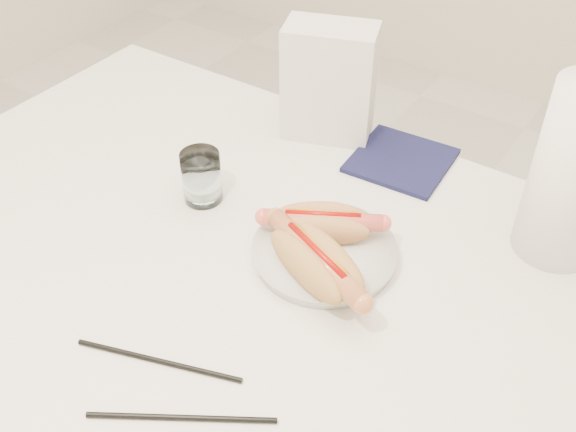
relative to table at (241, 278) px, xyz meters
The scene contains 10 objects.
table is the anchor object (origin of this frame).
plate 0.14m from the table, 26.15° to the left, with size 0.20×0.20×0.02m, color silver.
hotdog_left 0.16m from the table, 40.10° to the left, with size 0.16×0.13×0.05m.
hotdog_right 0.17m from the table, ahead, with size 0.19×0.13×0.05m.
water_glass 0.17m from the table, 151.65° to the left, with size 0.06×0.06×0.09m, color white.
chopstick_near 0.23m from the table, 79.58° to the right, with size 0.01×0.01×0.22m, color black.
chopstick_far 0.30m from the table, 66.17° to the right, with size 0.01×0.01×0.22m, color black.
napkin_box 0.38m from the table, 99.13° to the left, with size 0.15×0.09×0.21m, color silver.
navy_napkin 0.35m from the table, 73.18° to the left, with size 0.16×0.16×0.01m, color #111336.
paper_towel_roll 0.50m from the table, 34.81° to the left, with size 0.12×0.12×0.27m, color white.
Camera 1 is at (0.46, -0.56, 1.43)m, focal length 41.93 mm.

